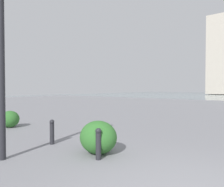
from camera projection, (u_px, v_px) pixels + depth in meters
lamppost at (1, 41)px, 4.61m from camera, size 0.98×0.28×3.82m
bollard_near at (98, 143)px, 4.66m from camera, size 0.13×0.13×0.69m
bollard_mid at (52, 131)px, 5.93m from camera, size 0.13×0.13×0.68m
shrub_low at (98, 137)px, 5.08m from camera, size 0.91×0.82×0.78m
shrub_wide at (10, 119)px, 8.49m from camera, size 0.77×0.69×0.65m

